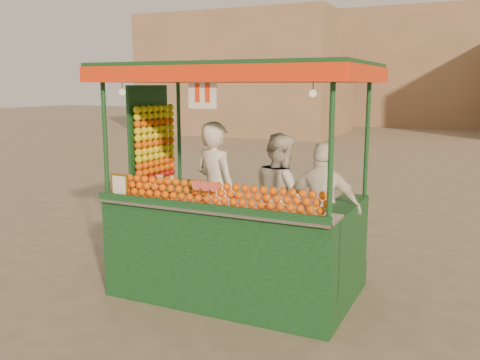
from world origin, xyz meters
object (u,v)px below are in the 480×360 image
at_px(juice_cart, 228,222).
at_px(vendor_left, 216,192).
at_px(vendor_middle, 281,198).
at_px(vendor_right, 322,208).

xyz_separation_m(juice_cart, vendor_left, (-0.29, 0.23, 0.30)).
bearing_deg(vendor_left, vendor_middle, -139.97).
bearing_deg(vendor_right, vendor_left, 2.62).
relative_size(juice_cart, vendor_right, 1.96).
distance_m(juice_cart, vendor_left, 0.48).
height_order(juice_cart, vendor_middle, juice_cart).
xyz_separation_m(vendor_left, vendor_middle, (0.76, 0.27, -0.07)).
height_order(vendor_left, vendor_middle, vendor_left).
bearing_deg(juice_cart, vendor_left, 141.19).
relative_size(vendor_middle, vendor_right, 1.05).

